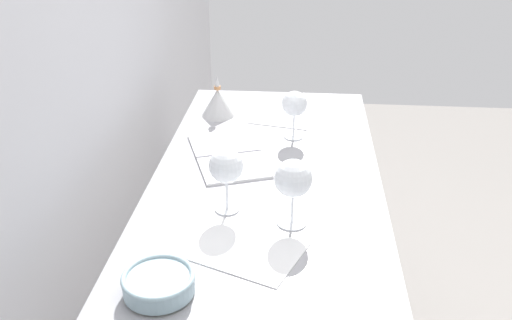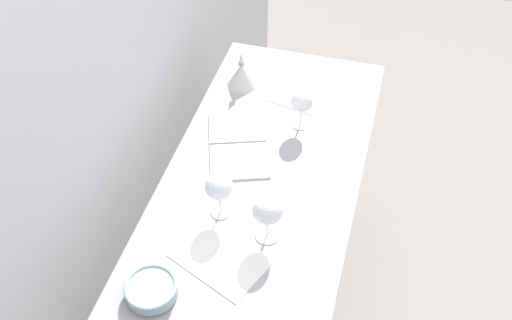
# 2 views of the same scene
# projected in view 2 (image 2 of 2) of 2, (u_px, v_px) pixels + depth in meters

# --- Properties ---
(ground_plane) EXTENTS (6.00, 6.00, 0.00)m
(ground_plane) POSITION_uv_depth(u_px,v_px,m) (261.00, 306.00, 2.68)
(ground_plane) COLOR gray
(back_wall) EXTENTS (3.80, 0.04, 2.60)m
(back_wall) POSITION_uv_depth(u_px,v_px,m) (111.00, 52.00, 1.84)
(back_wall) COLOR silver
(back_wall) RESTS_ON ground_plane
(steel_counter) EXTENTS (1.40, 0.65, 0.90)m
(steel_counter) POSITION_uv_depth(u_px,v_px,m) (264.00, 191.00, 2.11)
(steel_counter) COLOR #949499
(steel_counter) RESTS_ON ground_plane
(wine_glass_far_left) EXTENTS (0.09, 0.09, 0.17)m
(wine_glass_far_left) POSITION_uv_depth(u_px,v_px,m) (219.00, 187.00, 1.82)
(wine_glass_far_left) COLOR white
(wine_glass_far_left) RESTS_ON steel_counter
(wine_glass_near_left) EXTENTS (0.09, 0.09, 0.17)m
(wine_glass_near_left) POSITION_uv_depth(u_px,v_px,m) (268.00, 211.00, 1.76)
(wine_glass_near_left) COLOR white
(wine_glass_near_left) RESTS_ON steel_counter
(wine_glass_near_right) EXTENTS (0.08, 0.08, 0.16)m
(wine_glass_near_right) POSITION_uv_depth(u_px,v_px,m) (302.00, 102.00, 2.11)
(wine_glass_near_right) COLOR white
(wine_glass_near_right) RESTS_ON steel_counter
(open_notebook) EXTENTS (0.40, 0.31, 0.01)m
(open_notebook) POSITION_uv_depth(u_px,v_px,m) (238.00, 143.00, 2.12)
(open_notebook) COLOR silver
(open_notebook) RESTS_ON steel_counter
(tasting_sheet_upper) EXTENTS (0.28, 0.32, 0.00)m
(tasting_sheet_upper) POSITION_uv_depth(u_px,v_px,m) (220.00, 258.00, 1.78)
(tasting_sheet_upper) COLOR white
(tasting_sheet_upper) RESTS_ON steel_counter
(tasting_sheet_lower) EXTENTS (0.19, 0.24, 0.00)m
(tasting_sheet_lower) POSITION_uv_depth(u_px,v_px,m) (298.00, 97.00, 2.31)
(tasting_sheet_lower) COLOR white
(tasting_sheet_lower) RESTS_ON steel_counter
(tasting_bowl) EXTENTS (0.15, 0.15, 0.05)m
(tasting_bowl) POSITION_uv_depth(u_px,v_px,m) (151.00, 290.00, 1.68)
(tasting_bowl) COLOR #DBCC66
(tasting_bowl) RESTS_ON steel_counter
(decanter_funnel) EXTENTS (0.12, 0.12, 0.15)m
(decanter_funnel) POSITION_uv_depth(u_px,v_px,m) (242.00, 75.00, 2.32)
(decanter_funnel) COLOR silver
(decanter_funnel) RESTS_ON steel_counter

